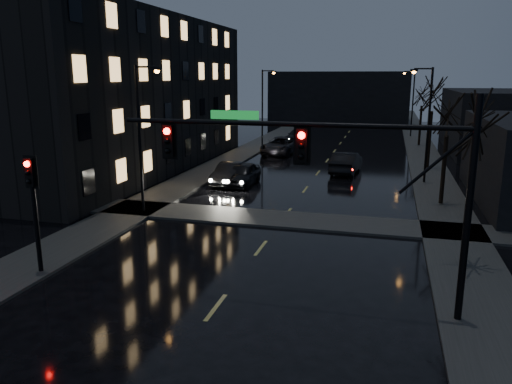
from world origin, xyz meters
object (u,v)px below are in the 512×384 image
Objects in this scene: oncoming_car_d at (297,136)px; oncoming_car_b at (229,173)px; lead_car at (346,163)px; oncoming_car_a at (242,174)px; oncoming_car_c at (281,146)px.

oncoming_car_b is at bearing -83.95° from oncoming_car_d.
oncoming_car_d is (0.54, 23.62, -0.05)m from oncoming_car_b.
lead_car reaches higher than oncoming_car_d.
lead_car is (7.60, 6.11, 0.09)m from oncoming_car_b.
oncoming_car_a is 0.77× the size of oncoming_car_c.
oncoming_car_c reaches higher than oncoming_car_d.
lead_car reaches higher than oncoming_car_c.
oncoming_car_c is (0.63, 14.14, 0.08)m from oncoming_car_b.
oncoming_car_b is (-0.97, 0.10, -0.03)m from oncoming_car_a.
oncoming_car_d is 18.87m from lead_car.
oncoming_car_d is at bearing 96.24° from oncoming_car_c.
oncoming_car_b is at bearing 44.34° from lead_car.
oncoming_car_d is at bearing -62.53° from lead_car.
oncoming_car_a reaches higher than oncoming_car_b.
oncoming_car_d is (-0.09, 9.48, -0.13)m from oncoming_car_c.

